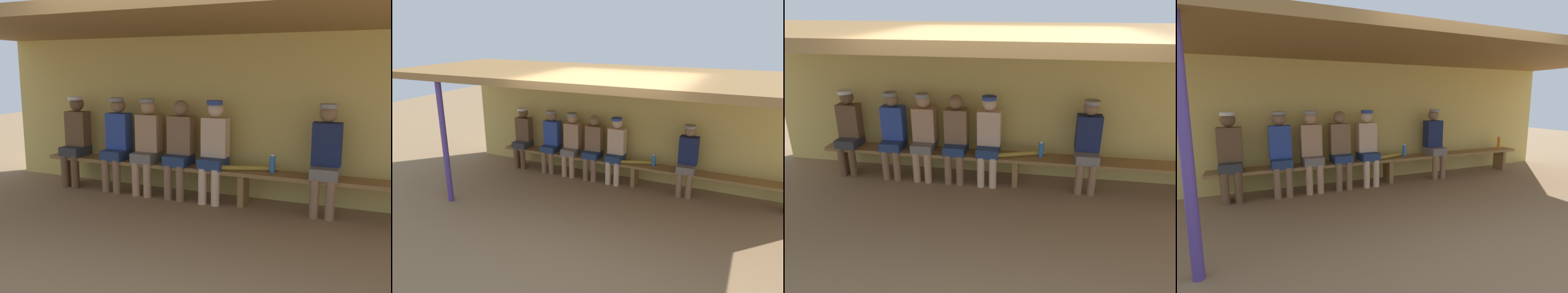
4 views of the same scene
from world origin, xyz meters
TOP-DOWN VIEW (x-y plane):
  - ground_plane at (0.00, 0.00)m, footprint 24.00×24.00m
  - back_wall at (0.00, 2.00)m, footprint 8.00×0.20m
  - dugout_roof at (0.00, 0.70)m, footprint 8.00×2.80m
  - bench at (0.00, 1.55)m, footprint 6.00×0.36m
  - player_shirtless_tan at (-0.41, 1.55)m, footprint 0.34×0.42m
  - player_in_red at (-0.91, 1.55)m, footprint 0.34×0.42m
  - player_leftmost at (-1.41, 1.55)m, footprint 0.34×0.42m
  - player_middle at (-1.91, 1.55)m, footprint 0.34×0.42m
  - player_with_sunglasses at (1.01, 1.55)m, footprint 0.34×0.42m
  - player_near_post at (-2.63, 1.55)m, footprint 0.34×0.42m
  - water_bottle_blue at (0.36, 1.59)m, footprint 0.07×0.07m
  - baseball_bat at (0.05, 1.55)m, footprint 0.76×0.31m

SIDE VIEW (x-z plane):
  - ground_plane at x=0.00m, z-range 0.00..0.00m
  - bench at x=0.00m, z-range 0.16..0.62m
  - baseball_bat at x=0.05m, z-range 0.46..0.53m
  - water_bottle_blue at x=0.36m, z-range 0.45..0.69m
  - player_in_red at x=-0.91m, z-range 0.06..1.40m
  - player_shirtless_tan at x=-0.41m, z-range 0.07..1.42m
  - player_leftmost at x=-1.41m, z-range 0.07..1.42m
  - player_middle at x=-1.91m, z-range 0.07..1.42m
  - player_with_sunglasses at x=1.01m, z-range 0.07..1.42m
  - player_near_post at x=-2.63m, z-range 0.07..1.42m
  - back_wall at x=0.00m, z-range 0.00..2.20m
  - dugout_roof at x=0.00m, z-range 2.20..2.32m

